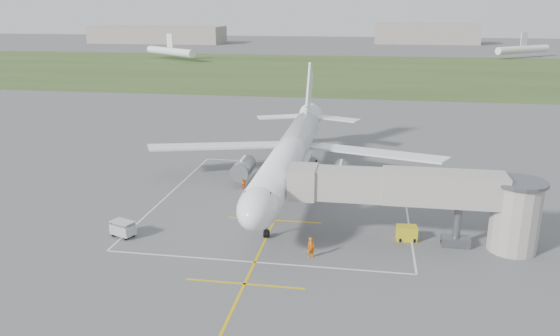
% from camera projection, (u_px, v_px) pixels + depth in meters
% --- Properties ---
extents(ground, '(700.00, 700.00, 0.00)m').
position_uv_depth(ground, '(289.00, 190.00, 67.23)').
color(ground, '#4E4E50').
rests_on(ground, ground).
extents(grass_strip, '(700.00, 120.00, 0.02)m').
position_uv_depth(grass_strip, '(345.00, 71.00, 190.09)').
color(grass_strip, '#324920').
rests_on(grass_strip, ground).
extents(apron_markings, '(28.20, 60.00, 0.01)m').
position_uv_depth(apron_markings, '(281.00, 206.00, 61.73)').
color(apron_markings, gold).
rests_on(apron_markings, ground).
extents(airliner, '(38.93, 46.75, 13.52)m').
position_uv_depth(airliner, '(290.00, 154.00, 66.68)').
color(airliner, white).
rests_on(airliner, ground).
extents(jet_bridge, '(23.40, 5.00, 7.20)m').
position_uv_depth(jet_bridge, '(434.00, 197.00, 50.62)').
color(jet_bridge, '#ABA39A').
rests_on(jet_bridge, ground).
extents(gpu_unit, '(2.03, 1.52, 1.44)m').
position_uv_depth(gpu_unit, '(407.00, 233.00, 52.71)').
color(gpu_unit, gold).
rests_on(gpu_unit, ground).
extents(baggage_cart, '(2.65, 2.12, 1.60)m').
position_uv_depth(baggage_cart, '(123.00, 229.00, 53.48)').
color(baggage_cart, '#B3B3B3').
rests_on(baggage_cart, ground).
extents(ramp_worker_nose, '(0.85, 0.76, 1.94)m').
position_uv_depth(ramp_worker_nose, '(311.00, 248.00, 48.94)').
color(ramp_worker_nose, '#E26007').
rests_on(ramp_worker_nose, ground).
extents(ramp_worker_wing, '(0.95, 0.84, 1.64)m').
position_uv_depth(ramp_worker_wing, '(244.00, 182.00, 67.70)').
color(ramp_worker_wing, '#E84D07').
rests_on(ramp_worker_wing, ground).
extents(distant_hangars, '(345.00, 49.00, 12.00)m').
position_uv_depth(distant_hangars, '(329.00, 35.00, 318.95)').
color(distant_hangars, gray).
rests_on(distant_hangars, ground).
extents(distant_aircraft, '(174.68, 58.12, 8.85)m').
position_uv_depth(distant_aircraft, '(351.00, 50.00, 231.86)').
color(distant_aircraft, white).
rests_on(distant_aircraft, ground).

